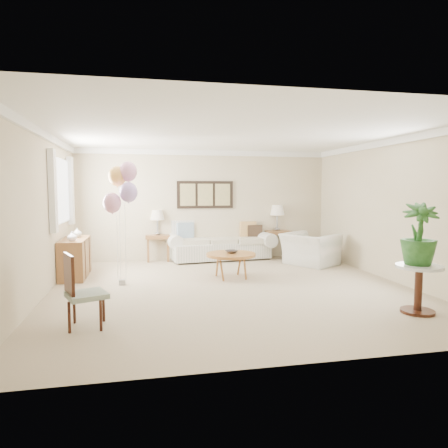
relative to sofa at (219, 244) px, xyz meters
name	(u,v)px	position (x,y,z in m)	size (l,w,h in m)	color
ground_plane	(232,289)	(-0.33, -2.90, -0.37)	(6.00, 6.00, 0.00)	tan
room_shell	(225,192)	(-0.44, -2.81, 1.26)	(6.04, 6.04, 2.60)	tan
wall_art_triptych	(205,195)	(-0.33, 0.07, 1.18)	(1.35, 0.06, 0.65)	black
sofa	(219,244)	(0.00, 0.00, 0.00)	(2.64, 1.19, 0.94)	silver
end_table_left	(158,239)	(-1.47, 0.05, 0.15)	(0.57, 0.51, 0.62)	brown
end_table_right	(277,235)	(1.47, 0.04, 0.18)	(0.61, 0.55, 0.66)	brown
lamp_left	(157,216)	(-1.47, 0.05, 0.69)	(0.33, 0.33, 0.58)	gray
lamp_right	(277,211)	(1.47, 0.04, 0.77)	(0.36, 0.36, 0.63)	gray
coffee_table	(231,255)	(-0.18, -2.10, 0.07)	(0.94, 0.94, 0.47)	#A15D29
decor_bowl	(231,252)	(-0.17, -2.08, 0.13)	(0.23, 0.23, 0.06)	#2D2725
armchair	(310,249)	(1.84, -1.15, -0.02)	(1.08, 0.94, 0.70)	silver
side_table	(419,277)	(1.85, -4.70, 0.13)	(0.61, 0.61, 0.66)	silver
potted_plant	(419,234)	(1.85, -4.66, 0.71)	(0.47, 0.47, 0.84)	#194416
accent_chair	(81,289)	(-2.56, -4.39, 0.10)	(0.58, 0.57, 0.91)	gray
credenza	(75,258)	(-3.09, -1.40, 0.00)	(0.46, 1.20, 0.74)	brown
vase_white	(72,236)	(-3.07, -1.76, 0.46)	(0.17, 0.17, 0.18)	white
vase_sage	(77,233)	(-3.07, -1.20, 0.46)	(0.18, 0.18, 0.19)	#B2B4AF
balloon_cluster	(122,186)	(-2.16, -2.24, 1.36)	(0.58, 0.49, 2.17)	gray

